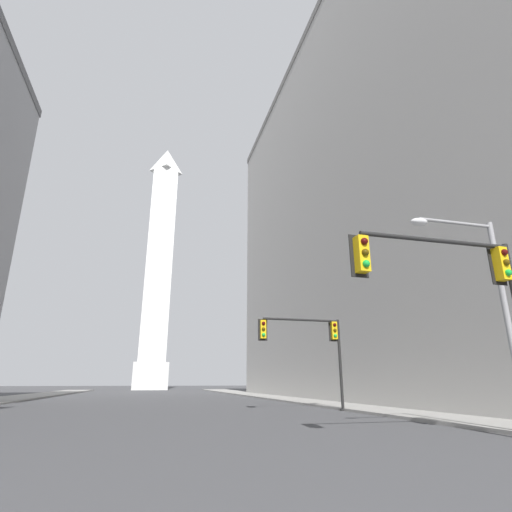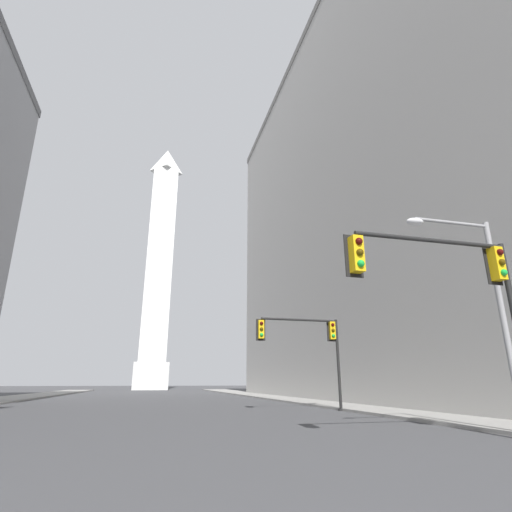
{
  "view_description": "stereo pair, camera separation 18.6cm",
  "coord_description": "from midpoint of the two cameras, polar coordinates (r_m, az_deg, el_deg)",
  "views": [
    {
      "loc": [
        -0.38,
        -1.04,
        1.66
      ],
      "look_at": [
        17.64,
        68.81,
        24.49
      ],
      "focal_mm": 28.0,
      "sensor_mm": 36.0,
      "label": 1
    },
    {
      "loc": [
        -0.2,
        -1.09,
        1.66
      ],
      "look_at": [
        17.64,
        68.81,
        24.49
      ],
      "focal_mm": 28.0,
      "sensor_mm": 36.0,
      "label": 2
    }
  ],
  "objects": [
    {
      "name": "obelisk",
      "position": [
        99.56,
        -13.74,
        -1.17
      ],
      "size": [
        7.55,
        7.55,
        60.61
      ],
      "color": "silver",
      "rests_on": "ground_plane"
    },
    {
      "name": "building_right",
      "position": [
        46.71,
        18.31,
        7.59
      ],
      "size": [
        18.65,
        58.2,
        41.58
      ],
      "color": "#B2AFAA",
      "rests_on": "ground_plane"
    },
    {
      "name": "traffic_light_near_right",
      "position": [
        13.94,
        27.14,
        -3.32
      ],
      "size": [
        5.81,
        0.51,
        6.02
      ],
      "color": "black",
      "rests_on": "ground_plane"
    },
    {
      "name": "traffic_light_mid_right",
      "position": [
        25.61,
        7.79,
        -11.71
      ],
      "size": [
        5.45,
        0.52,
        5.48
      ],
      "color": "black",
      "rests_on": "ground_plane"
    },
    {
      "name": "street_lamp",
      "position": [
        15.92,
        29.95,
        -4.65
      ],
      "size": [
        3.43,
        0.36,
        7.26
      ],
      "color": "gray",
      "rests_on": "ground_plane"
    },
    {
      "name": "sidewalk_right",
      "position": [
        37.84,
        7.56,
        -19.82
      ],
      "size": [
        5.0,
        113.64,
        0.15
      ],
      "primitive_type": "cube",
      "color": "gray",
      "rests_on": "ground_plane"
    }
  ]
}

